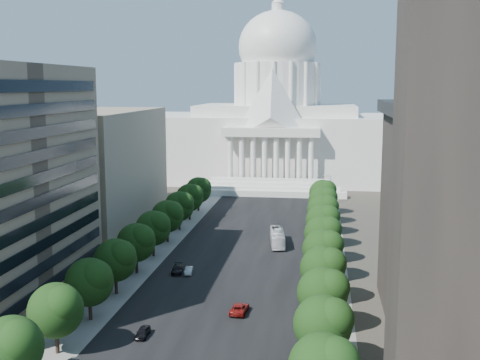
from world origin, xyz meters
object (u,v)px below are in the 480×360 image
at_px(car_dark_a, 143,332).
at_px(city_bus, 277,238).
at_px(car_silver, 189,271).
at_px(car_red, 239,309).
at_px(car_dark_b, 177,269).

relative_size(car_dark_a, city_bus, 0.32).
bearing_deg(car_silver, car_red, -61.42).
bearing_deg(car_red, car_dark_b, -47.86).
bearing_deg(car_silver, car_dark_b, 168.23).
distance_m(car_silver, car_dark_b, 2.44).
height_order(car_red, city_bus, city_bus).
height_order(car_silver, car_red, car_red).
bearing_deg(city_bus, car_dark_a, -113.23).
height_order(car_dark_a, city_bus, city_bus).
distance_m(car_dark_a, car_dark_b, 30.39).
height_order(car_silver, city_bus, city_bus).
relative_size(car_red, car_dark_b, 1.09).
bearing_deg(car_dark_a, car_silver, 88.58).
distance_m(car_dark_a, car_silver, 30.02).
height_order(car_red, car_dark_b, car_red).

